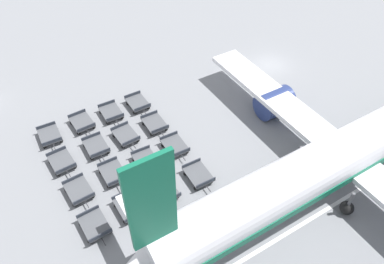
{
  "coord_description": "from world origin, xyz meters",
  "views": [
    {
      "loc": [
        26.81,
        -26.04,
        24.45
      ],
      "look_at": [
        7.45,
        -14.7,
        2.67
      ],
      "focal_mm": 35.0,
      "sensor_mm": 36.0,
      "label": 1
    }
  ],
  "objects_px": {
    "airplane": "(358,147)",
    "baggage_dolly_row_near_col_a": "(50,136)",
    "baggage_dolly_row_mid_a_col_c": "(113,173)",
    "baggage_dolly_row_far_col_a": "(138,103)",
    "baggage_dolly_row_near_col_d": "(95,225)",
    "baggage_dolly_row_far_col_c": "(175,146)",
    "baggage_dolly_row_near_col_b": "(62,162)",
    "baggage_dolly_row_mid_b_col_d": "(164,191)",
    "baggage_dolly_row_mid_b_col_c": "(146,161)",
    "baggage_dolly_row_near_col_c": "(79,190)",
    "baggage_dolly_row_mid_a_col_a": "(82,122)",
    "baggage_dolly_row_mid_a_col_b": "(96,146)",
    "baggage_dolly_row_mid_b_col_b": "(126,135)",
    "baggage_dolly_row_far_col_d": "(198,175)",
    "baggage_dolly_row_far_col_b": "(155,124)",
    "baggage_dolly_row_mid_a_col_d": "(129,207)",
    "baggage_dolly_row_mid_b_col_a": "(111,112)"
  },
  "relations": [
    {
      "from": "airplane",
      "to": "baggage_dolly_row_near_col_a",
      "type": "relative_size",
      "value": 13.22
    },
    {
      "from": "baggage_dolly_row_mid_a_col_c",
      "to": "baggage_dolly_row_far_col_a",
      "type": "relative_size",
      "value": 1.0
    },
    {
      "from": "baggage_dolly_row_near_col_d",
      "to": "baggage_dolly_row_far_col_c",
      "type": "xyz_separation_m",
      "value": [
        -4.1,
        8.91,
        0.0
      ]
    },
    {
      "from": "baggage_dolly_row_near_col_b",
      "to": "baggage_dolly_row_mid_b_col_d",
      "type": "relative_size",
      "value": 1.0
    },
    {
      "from": "airplane",
      "to": "baggage_dolly_row_mid_b_col_c",
      "type": "height_order",
      "value": "airplane"
    },
    {
      "from": "baggage_dolly_row_near_col_c",
      "to": "baggage_dolly_row_mid_a_col_a",
      "type": "distance_m",
      "value": 8.1
    },
    {
      "from": "baggage_dolly_row_near_col_d",
      "to": "baggage_dolly_row_mid_b_col_d",
      "type": "height_order",
      "value": "same"
    },
    {
      "from": "baggage_dolly_row_near_col_a",
      "to": "baggage_dolly_row_mid_a_col_b",
      "type": "relative_size",
      "value": 1.0
    },
    {
      "from": "baggage_dolly_row_mid_b_col_d",
      "to": "baggage_dolly_row_mid_a_col_b",
      "type": "bearing_deg",
      "value": -158.06
    },
    {
      "from": "baggage_dolly_row_mid_b_col_b",
      "to": "baggage_dolly_row_far_col_d",
      "type": "relative_size",
      "value": 1.02
    },
    {
      "from": "baggage_dolly_row_mid_b_col_c",
      "to": "baggage_dolly_row_far_col_d",
      "type": "bearing_deg",
      "value": 40.69
    },
    {
      "from": "baggage_dolly_row_far_col_b",
      "to": "airplane",
      "type": "bearing_deg",
      "value": 41.49
    },
    {
      "from": "airplane",
      "to": "baggage_dolly_row_near_col_b",
      "type": "xyz_separation_m",
      "value": [
        -12.83,
        -20.53,
        -2.58
      ]
    },
    {
      "from": "baggage_dolly_row_near_col_c",
      "to": "baggage_dolly_row_mid_b_col_c",
      "type": "bearing_deg",
      "value": 91.31
    },
    {
      "from": "baggage_dolly_row_mid_b_col_b",
      "to": "baggage_dolly_row_mid_b_col_d",
      "type": "distance_m",
      "value": 7.3
    },
    {
      "from": "baggage_dolly_row_far_col_a",
      "to": "baggage_dolly_row_far_col_c",
      "type": "distance_m",
      "value": 7.13
    },
    {
      "from": "baggage_dolly_row_mid_a_col_d",
      "to": "baggage_dolly_row_mid_b_col_c",
      "type": "bearing_deg",
      "value": 138.87
    },
    {
      "from": "baggage_dolly_row_mid_b_col_a",
      "to": "baggage_dolly_row_mid_b_col_c",
      "type": "relative_size",
      "value": 0.99
    },
    {
      "from": "baggage_dolly_row_mid_a_col_c",
      "to": "baggage_dolly_row_far_col_c",
      "type": "relative_size",
      "value": 1.0
    },
    {
      "from": "baggage_dolly_row_mid_a_col_d",
      "to": "baggage_dolly_row_far_col_b",
      "type": "bearing_deg",
      "value": 141.79
    },
    {
      "from": "baggage_dolly_row_mid_a_col_d",
      "to": "baggage_dolly_row_far_col_c",
      "type": "distance_m",
      "value": 7.2
    },
    {
      "from": "baggage_dolly_row_near_col_b",
      "to": "baggage_dolly_row_mid_a_col_a",
      "type": "distance_m",
      "value": 4.99
    },
    {
      "from": "airplane",
      "to": "baggage_dolly_row_far_col_a",
      "type": "distance_m",
      "value": 20.56
    },
    {
      "from": "baggage_dolly_row_near_col_c",
      "to": "baggage_dolly_row_mid_a_col_d",
      "type": "height_order",
      "value": "same"
    },
    {
      "from": "baggage_dolly_row_mid_a_col_a",
      "to": "baggage_dolly_row_far_col_d",
      "type": "bearing_deg",
      "value": 29.41
    },
    {
      "from": "baggage_dolly_row_mid_a_col_d",
      "to": "baggage_dolly_row_mid_b_col_a",
      "type": "xyz_separation_m",
      "value": [
        -10.99,
        2.87,
        0.0
      ]
    },
    {
      "from": "baggage_dolly_row_near_col_a",
      "to": "airplane",
      "type": "bearing_deg",
      "value": 51.2
    },
    {
      "from": "baggage_dolly_row_mid_b_col_c",
      "to": "baggage_dolly_row_far_col_d",
      "type": "xyz_separation_m",
      "value": [
        3.56,
        3.06,
        0.0
      ]
    },
    {
      "from": "baggage_dolly_row_mid_a_col_a",
      "to": "baggage_dolly_row_mid_a_col_d",
      "type": "xyz_separation_m",
      "value": [
        11.02,
        0.05,
        0.0
      ]
    },
    {
      "from": "baggage_dolly_row_mid_a_col_c",
      "to": "baggage_dolly_row_far_col_d",
      "type": "xyz_separation_m",
      "value": [
        3.75,
        6.0,
        0.0
      ]
    },
    {
      "from": "baggage_dolly_row_mid_b_col_d",
      "to": "airplane",
      "type": "bearing_deg",
      "value": 68.32
    },
    {
      "from": "baggage_dolly_row_mid_a_col_b",
      "to": "baggage_dolly_row_mid_b_col_d",
      "type": "bearing_deg",
      "value": 21.94
    },
    {
      "from": "baggage_dolly_row_mid_b_col_a",
      "to": "baggage_dolly_row_far_col_c",
      "type": "relative_size",
      "value": 1.0
    },
    {
      "from": "baggage_dolly_row_far_col_a",
      "to": "baggage_dolly_row_mid_a_col_c",
      "type": "bearing_deg",
      "value": -37.29
    },
    {
      "from": "baggage_dolly_row_near_col_a",
      "to": "baggage_dolly_row_far_col_a",
      "type": "height_order",
      "value": "same"
    },
    {
      "from": "baggage_dolly_row_near_col_a",
      "to": "baggage_dolly_row_far_col_b",
      "type": "height_order",
      "value": "same"
    },
    {
      "from": "airplane",
      "to": "baggage_dolly_row_near_col_a",
      "type": "xyz_separation_m",
      "value": [
        -16.53,
        -20.56,
        -2.58
      ]
    },
    {
      "from": "baggage_dolly_row_near_col_a",
      "to": "baggage_dolly_row_far_col_c",
      "type": "height_order",
      "value": "same"
    },
    {
      "from": "baggage_dolly_row_mid_b_col_b",
      "to": "baggage_dolly_row_far_col_a",
      "type": "bearing_deg",
      "value": 142.09
    },
    {
      "from": "baggage_dolly_row_mid_a_col_b",
      "to": "baggage_dolly_row_far_col_b",
      "type": "relative_size",
      "value": 1.0
    },
    {
      "from": "baggage_dolly_row_mid_b_col_d",
      "to": "baggage_dolly_row_far_col_a",
      "type": "height_order",
      "value": "same"
    },
    {
      "from": "baggage_dolly_row_mid_a_col_b",
      "to": "baggage_dolly_row_mid_a_col_d",
      "type": "distance_m",
      "value": 7.35
    },
    {
      "from": "baggage_dolly_row_mid_a_col_c",
      "to": "baggage_dolly_row_far_col_c",
      "type": "xyz_separation_m",
      "value": [
        -0.13,
        5.9,
        0.0
      ]
    },
    {
      "from": "baggage_dolly_row_far_col_b",
      "to": "baggage_dolly_row_near_col_d",
      "type": "bearing_deg",
      "value": -48.68
    },
    {
      "from": "baggage_dolly_row_mid_b_col_c",
      "to": "baggage_dolly_row_far_col_d",
      "type": "height_order",
      "value": "same"
    },
    {
      "from": "baggage_dolly_row_near_col_c",
      "to": "baggage_dolly_row_near_col_d",
      "type": "bearing_deg",
      "value": -0.11
    },
    {
      "from": "baggage_dolly_row_far_col_a",
      "to": "baggage_dolly_row_near_col_a",
      "type": "bearing_deg",
      "value": -88.8
    },
    {
      "from": "baggage_dolly_row_mid_b_col_c",
      "to": "baggage_dolly_row_near_col_d",
      "type": "bearing_deg",
      "value": -57.55
    },
    {
      "from": "baggage_dolly_row_mid_a_col_a",
      "to": "baggage_dolly_row_mid_b_col_b",
      "type": "bearing_deg",
      "value": 37.76
    },
    {
      "from": "baggage_dolly_row_mid_b_col_d",
      "to": "baggage_dolly_row_mid_b_col_b",
      "type": "bearing_deg",
      "value": -178.87
    }
  ]
}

